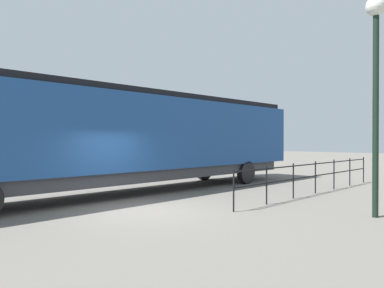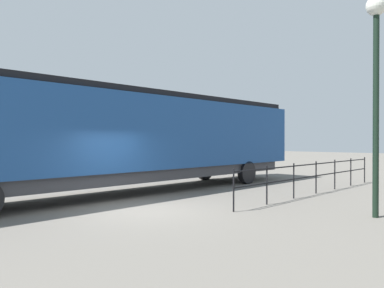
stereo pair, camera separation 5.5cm
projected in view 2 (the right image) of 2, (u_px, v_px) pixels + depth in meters
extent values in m
plane|color=#666059|center=(141.00, 210.00, 11.33)|extent=(120.00, 120.00, 0.00)
cube|color=navy|center=(132.00, 133.00, 15.00)|extent=(3.07, 18.50, 2.83)
cube|color=black|center=(248.00, 143.00, 20.73)|extent=(2.95, 2.59, 1.98)
cube|color=black|center=(131.00, 95.00, 14.98)|extent=(2.76, 17.76, 0.24)
cube|color=#38383D|center=(132.00, 174.00, 15.01)|extent=(2.76, 17.02, 0.45)
cylinder|color=black|center=(205.00, 169.00, 20.24)|extent=(0.30, 1.10, 1.10)
cylinder|color=black|center=(247.00, 172.00, 18.32)|extent=(0.30, 1.10, 1.10)
cylinder|color=black|center=(376.00, 115.00, 10.24)|extent=(0.16, 0.16, 5.63)
sphere|color=silver|center=(376.00, 6.00, 10.22)|extent=(0.55, 0.55, 0.55)
cube|color=black|center=(316.00, 164.00, 14.93)|extent=(0.04, 10.73, 0.04)
cube|color=black|center=(316.00, 176.00, 14.93)|extent=(0.04, 10.73, 0.04)
cylinder|color=black|center=(234.00, 190.00, 11.07)|extent=(0.05, 0.05, 1.28)
cylinder|color=black|center=(267.00, 185.00, 12.35)|extent=(0.05, 0.05, 1.28)
cylinder|color=black|center=(294.00, 181.00, 13.64)|extent=(0.05, 0.05, 1.28)
cylinder|color=black|center=(316.00, 177.00, 14.93)|extent=(0.05, 0.05, 1.28)
cylinder|color=black|center=(335.00, 174.00, 16.22)|extent=(0.05, 0.05, 1.28)
cylinder|color=black|center=(351.00, 172.00, 17.51)|extent=(0.05, 0.05, 1.28)
cylinder|color=black|center=(365.00, 170.00, 18.79)|extent=(0.05, 0.05, 1.28)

